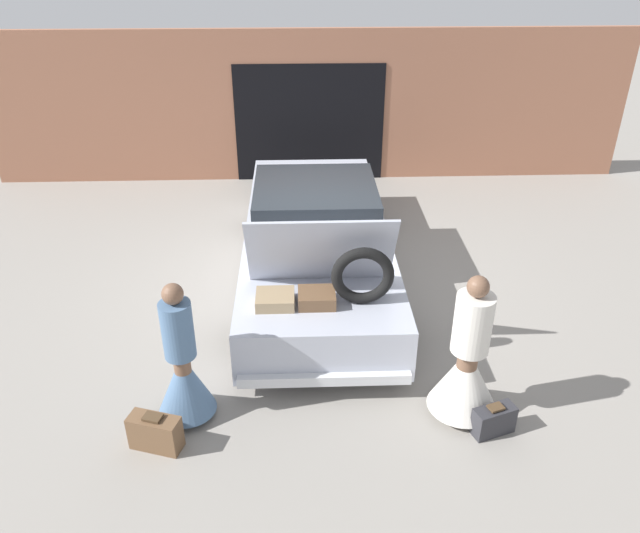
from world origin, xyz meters
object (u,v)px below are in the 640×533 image
Objects in this scene: car at (316,239)px; person_left at (183,372)px; person_right at (466,367)px; suitcase_beside_left_person at (155,432)px; suitcase_beside_right_person at (494,420)px.

car reaches higher than person_left.
person_right is (2.84, -0.05, 0.01)m from person_left.
car is 9.85× the size of suitcase_beside_left_person.
suitcase_beside_left_person reaches higher than suitcase_beside_right_person.
suitcase_beside_right_person is (1.66, -3.20, -0.43)m from car.
car is at bearing 139.16° from person_left.
suitcase_beside_right_person is at bearing 1.29° from suitcase_beside_left_person.
person_left is 0.63m from suitcase_beside_left_person.
suitcase_beside_right_person is (0.24, -0.32, -0.42)m from person_right.
suitcase_beside_left_person is 3.33m from suitcase_beside_right_person.
suitcase_beside_left_person is (-1.66, -3.28, -0.40)m from car.
person_left is 2.92× the size of suitcase_beside_left_person.
person_right is 3.13m from suitcase_beside_left_person.
person_left is 0.97× the size of person_right.
suitcase_beside_left_person is (-3.08, -0.39, -0.39)m from person_right.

